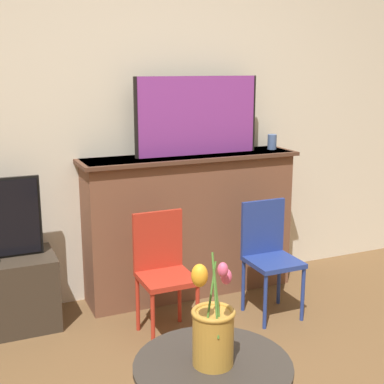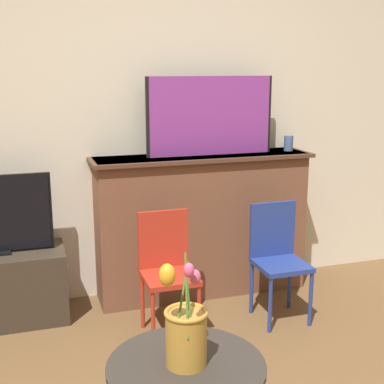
# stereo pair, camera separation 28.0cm
# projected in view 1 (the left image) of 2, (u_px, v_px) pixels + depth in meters

# --- Properties ---
(wall_back) EXTENTS (8.00, 0.06, 2.70)m
(wall_back) POSITION_uv_depth(u_px,v_px,m) (138.00, 99.00, 3.55)
(wall_back) COLOR beige
(wall_back) RESTS_ON ground
(fireplace_mantel) EXTENTS (1.50, 0.35, 0.98)m
(fireplace_mantel) POSITION_uv_depth(u_px,v_px,m) (190.00, 223.00, 3.69)
(fireplace_mantel) COLOR brown
(fireplace_mantel) RESTS_ON ground
(painting) EXTENTS (0.88, 0.03, 0.52)m
(painting) POSITION_uv_depth(u_px,v_px,m) (198.00, 116.00, 3.55)
(painting) COLOR black
(painting) RESTS_ON fireplace_mantel
(mantel_candle) EXTENTS (0.06, 0.06, 0.11)m
(mantel_candle) POSITION_uv_depth(u_px,v_px,m) (272.00, 142.00, 3.82)
(mantel_candle) COLOR #4C6699
(mantel_candle) RESTS_ON fireplace_mantel
(chair_red) EXTENTS (0.31, 0.31, 0.73)m
(chair_red) POSITION_uv_depth(u_px,v_px,m) (163.00, 266.00, 3.13)
(chair_red) COLOR #B22D1E
(chair_red) RESTS_ON ground
(chair_blue) EXTENTS (0.31, 0.31, 0.73)m
(chair_blue) POSITION_uv_depth(u_px,v_px,m) (269.00, 251.00, 3.39)
(chair_blue) COLOR navy
(chair_blue) RESTS_ON ground
(vase_tulips) EXTENTS (0.20, 0.22, 0.44)m
(vase_tulips) POSITION_uv_depth(u_px,v_px,m) (213.00, 331.00, 1.93)
(vase_tulips) COLOR #B78433
(vase_tulips) RESTS_ON side_table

